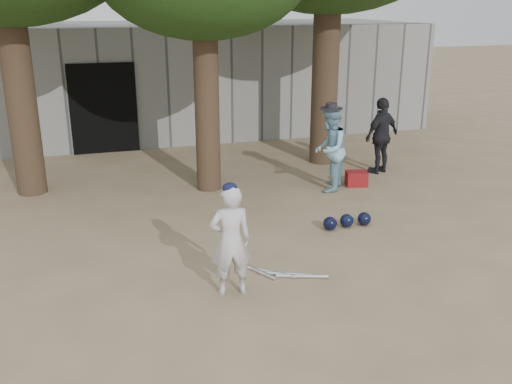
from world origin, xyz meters
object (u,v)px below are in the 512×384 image
object	(u,v)px
spectator_dark	(382,136)
boy_player	(231,241)
spectator_blue	(330,149)
red_bag	(356,179)

from	to	relation	value
spectator_dark	boy_player	bearing A→B (deg)	22.02
boy_player	spectator_blue	size ratio (longest dim) A/B	0.87
boy_player	spectator_dark	distance (m)	6.28
spectator_blue	red_bag	world-z (taller)	spectator_blue
spectator_blue	red_bag	distance (m)	0.97
boy_player	red_bag	xyz separation A→B (m)	(3.62, 3.62, -0.58)
spectator_blue	red_bag	size ratio (longest dim) A/B	4.00
boy_player	spectator_blue	xyz separation A→B (m)	(2.95, 3.53, 0.11)
boy_player	spectator_blue	world-z (taller)	spectator_blue
red_bag	spectator_dark	bearing A→B (deg)	37.68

